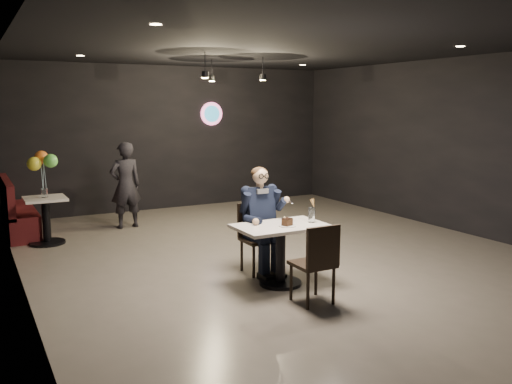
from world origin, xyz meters
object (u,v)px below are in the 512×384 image
main_table (281,255)px  booth_bench (19,206)px  passerby (126,185)px  balloon_vase (45,193)px  side_table (46,220)px  sundae_glass (312,215)px  seated_man (259,219)px  chair_near (312,262)px  chair_far (259,238)px

main_table → booth_bench: (-2.56, 4.46, 0.10)m
main_table → passerby: 4.12m
main_table → balloon_vase: size_ratio=7.31×
booth_bench → balloon_vase: (0.30, -1.00, 0.35)m
side_table → balloon_vase: 0.43m
sundae_glass → passerby: 4.25m
booth_bench → balloon_vase: booth_bench is taller
seated_man → balloon_vase: seated_man is taller
chair_near → booth_bench: 5.75m
balloon_vase → side_table: bearing=0.0°
seated_man → sundae_glass: size_ratio=7.79×
sundae_glass → booth_bench: 5.41m
chair_far → seated_man: 0.26m
balloon_vase → chair_far: bearing=-52.2°
booth_bench → side_table: (0.30, -1.00, -0.08)m
sundae_glass → side_table: 4.43m
booth_bench → passerby: size_ratio=1.23×
seated_man → side_table: (-2.26, 2.91, -0.33)m
sundae_glass → side_table: (-2.67, 3.51, -0.45)m
booth_bench → passerby: 1.81m
chair_near → passerby: passerby is taller
sundae_glass → balloon_vase: sundae_glass is taller
chair_near → sundae_glass: size_ratio=4.98×
chair_far → booth_bench: booth_bench is taller
chair_far → booth_bench: bearing=123.2°
sundae_glass → booth_bench: bearing=123.4°
seated_man → sundae_glass: seated_man is taller
main_table → chair_far: 0.56m
chair_far → sundae_glass: size_ratio=4.98×
chair_near → balloon_vase: 4.74m
main_table → booth_bench: bearing=119.8°
seated_man → passerby: passerby is taller
chair_far → side_table: (-2.26, 2.91, -0.07)m
sundae_glass → passerby: passerby is taller
sundae_glass → booth_bench: (-2.97, 4.51, -0.37)m
main_table → seated_man: (0.00, 0.55, 0.34)m
chair_far → chair_near: 1.24m
chair_far → sundae_glass: 0.82m
seated_man → balloon_vase: 3.68m
balloon_vase → chair_near: bearing=-61.5°
sundae_glass → passerby: (-1.24, 4.07, -0.07)m
chair_near → side_table: bearing=118.5°
passerby → chair_far: bearing=99.4°
chair_far → seated_man: (0.00, 0.00, 0.26)m
main_table → seated_man: size_ratio=0.76×
seated_man → chair_far: bearing=0.0°
booth_bench → main_table: bearing=-60.2°
main_table → side_table: size_ratio=1.40×
main_table → balloon_vase: balloon_vase is taller
chair_far → booth_bench: (-2.56, 3.91, 0.02)m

